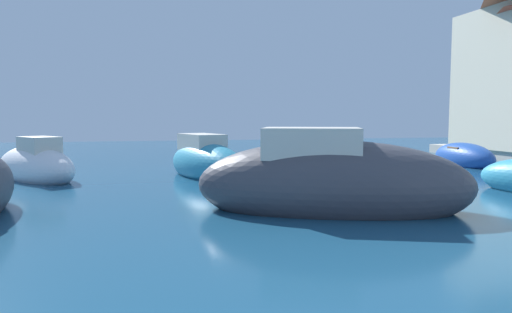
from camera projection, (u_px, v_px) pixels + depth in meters
moored_boat_0 at (36, 166)px, 16.48m from camera, size 4.12×4.90×1.87m
moored_boat_3 at (464, 157)px, 21.23m from camera, size 1.71×4.01×1.34m
moored_boat_4 at (206, 162)px, 17.34m from camera, size 3.20×5.20×1.94m
moored_boat_5 at (332, 183)px, 10.95m from camera, size 6.89×4.51×2.44m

